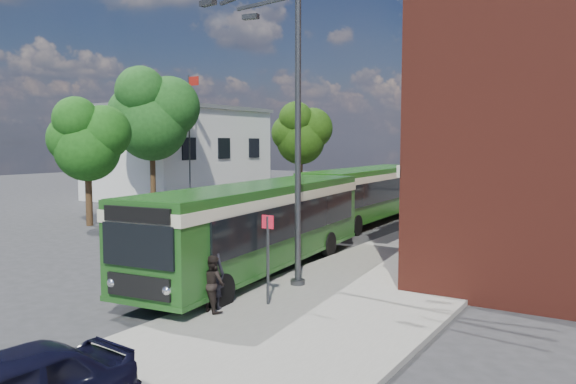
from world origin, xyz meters
The scene contains 14 objects.
ground centered at (0.00, 0.00, 0.00)m, with size 120.00×120.00×0.00m, color #2B2C2E.
pavement centered at (7.00, 8.00, 0.07)m, with size 6.00×48.00×0.15m, color gray.
kerb_line centered at (3.95, 8.00, 0.01)m, with size 0.12×48.00×0.01m, color beige.
white_building centered at (-18.00, 18.00, 3.66)m, with size 9.40×13.40×7.30m.
flagpole centered at (-12.45, 13.00, 4.94)m, with size 0.95×0.10×9.00m.
street_lamp centered at (4.84, -2.00, 4.79)m, with size 2.96×2.38×9.00m.
bus_stop_sign centered at (5.60, -4.20, 1.51)m, with size 0.35×0.08×2.52m.
bus_front centered at (2.99, -0.80, 1.83)m, with size 3.85×12.56×3.02m.
bus_rear centered at (1.14, 12.18, 1.83)m, with size 3.10×12.59×3.02m.
pedestrian_a centered at (4.60, -5.28, 1.07)m, with size 0.67×0.44×1.84m, color black.
pedestrian_b centered at (4.78, -5.49, 0.88)m, with size 0.71×0.55×1.46m, color black.
tree_left centered at (-10.96, 3.31, 4.62)m, with size 4.03×3.84×6.81m.
tree_mid centered at (-13.21, 10.21, 6.31)m, with size 5.50×5.23×9.29m.
tree_right centered at (-9.25, 22.56, 5.21)m, with size 4.55×4.33×7.68m.
Camera 1 is at (13.75, -16.27, 4.41)m, focal length 35.00 mm.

